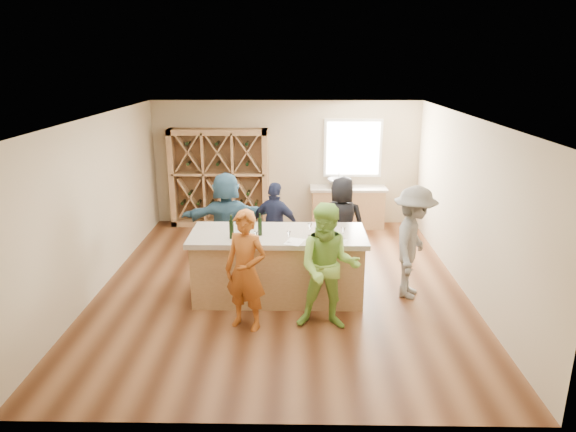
{
  "coord_description": "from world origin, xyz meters",
  "views": [
    {
      "loc": [
        0.24,
        -7.99,
        3.65
      ],
      "look_at": [
        0.1,
        0.2,
        1.15
      ],
      "focal_mm": 32.0,
      "sensor_mm": 36.0,
      "label": 1
    }
  ],
  "objects_px": {
    "sink": "(339,183)",
    "person_far_left": "(227,220)",
    "wine_rack": "(219,178)",
    "wine_bottle_e": "(260,227)",
    "tasting_counter_base": "(278,268)",
    "wine_bottle_b": "(231,229)",
    "person_server": "(413,243)",
    "person_far_mid": "(276,226)",
    "person_near_right": "(329,267)",
    "wine_bottle_c": "(243,226)",
    "person_far_right": "(341,223)",
    "wine_bottle_d": "(247,227)",
    "person_near_left": "(246,271)"
  },
  "relations": [
    {
      "from": "tasting_counter_base",
      "to": "wine_bottle_b",
      "type": "bearing_deg",
      "value": -159.15
    },
    {
      "from": "sink",
      "to": "person_far_left",
      "type": "distance_m",
      "value": 3.26
    },
    {
      "from": "sink",
      "to": "person_far_left",
      "type": "height_order",
      "value": "person_far_left"
    },
    {
      "from": "wine_bottle_d",
      "to": "person_server",
      "type": "bearing_deg",
      "value": 6.37
    },
    {
      "from": "person_far_left",
      "to": "wine_bottle_c",
      "type": "bearing_deg",
      "value": 99.62
    },
    {
      "from": "wine_bottle_e",
      "to": "person_far_left",
      "type": "height_order",
      "value": "person_far_left"
    },
    {
      "from": "tasting_counter_base",
      "to": "person_far_left",
      "type": "xyz_separation_m",
      "value": [
        -0.97,
        1.28,
        0.38
      ]
    },
    {
      "from": "wine_rack",
      "to": "person_near_left",
      "type": "bearing_deg",
      "value": -77.51
    },
    {
      "from": "wine_bottle_d",
      "to": "person_near_right",
      "type": "distance_m",
      "value": 1.44
    },
    {
      "from": "wine_bottle_d",
      "to": "person_far_right",
      "type": "relative_size",
      "value": 0.2
    },
    {
      "from": "wine_bottle_c",
      "to": "person_far_right",
      "type": "height_order",
      "value": "person_far_right"
    },
    {
      "from": "wine_bottle_e",
      "to": "person_server",
      "type": "xyz_separation_m",
      "value": [
        2.39,
        0.19,
        -0.31
      ]
    },
    {
      "from": "wine_bottle_e",
      "to": "person_near_left",
      "type": "bearing_deg",
      "value": -99.38
    },
    {
      "from": "wine_bottle_b",
      "to": "person_near_left",
      "type": "distance_m",
      "value": 0.84
    },
    {
      "from": "wine_rack",
      "to": "tasting_counter_base",
      "type": "relative_size",
      "value": 0.85
    },
    {
      "from": "wine_bottle_b",
      "to": "person_far_left",
      "type": "height_order",
      "value": "person_far_left"
    },
    {
      "from": "wine_rack",
      "to": "person_server",
      "type": "distance_m",
      "value": 5.12
    },
    {
      "from": "person_server",
      "to": "person_far_mid",
      "type": "height_order",
      "value": "person_server"
    },
    {
      "from": "person_near_left",
      "to": "person_far_mid",
      "type": "height_order",
      "value": "person_near_left"
    },
    {
      "from": "person_near_right",
      "to": "wine_bottle_c",
      "type": "bearing_deg",
      "value": 150.34
    },
    {
      "from": "tasting_counter_base",
      "to": "person_near_left",
      "type": "distance_m",
      "value": 1.11
    },
    {
      "from": "person_near_left",
      "to": "person_far_mid",
      "type": "distance_m",
      "value": 2.2
    },
    {
      "from": "sink",
      "to": "wine_bottle_b",
      "type": "bearing_deg",
      "value": -116.12
    },
    {
      "from": "person_far_mid",
      "to": "person_far_left",
      "type": "bearing_deg",
      "value": 17.25
    },
    {
      "from": "person_server",
      "to": "wine_bottle_e",
      "type": "bearing_deg",
      "value": 116.37
    },
    {
      "from": "sink",
      "to": "person_far_mid",
      "type": "height_order",
      "value": "person_far_mid"
    },
    {
      "from": "wine_bottle_b",
      "to": "wine_bottle_e",
      "type": "relative_size",
      "value": 1.05
    },
    {
      "from": "person_far_mid",
      "to": "person_far_left",
      "type": "relative_size",
      "value": 0.9
    },
    {
      "from": "person_near_left",
      "to": "person_far_mid",
      "type": "xyz_separation_m",
      "value": [
        0.32,
        2.17,
        -0.06
      ]
    },
    {
      "from": "wine_bottle_d",
      "to": "wine_bottle_e",
      "type": "height_order",
      "value": "wine_bottle_d"
    },
    {
      "from": "wine_bottle_c",
      "to": "person_far_mid",
      "type": "bearing_deg",
      "value": 71.23
    },
    {
      "from": "wine_rack",
      "to": "person_near_right",
      "type": "relative_size",
      "value": 1.21
    },
    {
      "from": "person_near_right",
      "to": "wine_bottle_b",
      "type": "bearing_deg",
      "value": 158.03
    },
    {
      "from": "wine_bottle_b",
      "to": "person_server",
      "type": "relative_size",
      "value": 0.16
    },
    {
      "from": "wine_bottle_e",
      "to": "wine_bottle_d",
      "type": "bearing_deg",
      "value": -152.2
    },
    {
      "from": "wine_rack",
      "to": "wine_bottle_e",
      "type": "relative_size",
      "value": 8.21
    },
    {
      "from": "wine_bottle_d",
      "to": "wine_bottle_c",
      "type": "bearing_deg",
      "value": 128.81
    },
    {
      "from": "tasting_counter_base",
      "to": "person_far_right",
      "type": "xyz_separation_m",
      "value": [
        1.09,
        1.22,
        0.35
      ]
    },
    {
      "from": "person_near_right",
      "to": "tasting_counter_base",
      "type": "bearing_deg",
      "value": 131.55
    },
    {
      "from": "wine_bottle_b",
      "to": "sink",
      "type": "bearing_deg",
      "value": 63.88
    },
    {
      "from": "wine_bottle_e",
      "to": "person_far_right",
      "type": "height_order",
      "value": "person_far_right"
    },
    {
      "from": "wine_rack",
      "to": "tasting_counter_base",
      "type": "distance_m",
      "value": 4.06
    },
    {
      "from": "wine_bottle_c",
      "to": "person_server",
      "type": "bearing_deg",
      "value": 4.08
    },
    {
      "from": "wine_rack",
      "to": "person_far_right",
      "type": "distance_m",
      "value": 3.59
    },
    {
      "from": "wine_bottle_e",
      "to": "wine_bottle_c",
      "type": "bearing_deg",
      "value": 179.88
    },
    {
      "from": "wine_bottle_b",
      "to": "person_near_right",
      "type": "relative_size",
      "value": 0.16
    },
    {
      "from": "tasting_counter_base",
      "to": "wine_bottle_b",
      "type": "height_order",
      "value": "wine_bottle_b"
    },
    {
      "from": "sink",
      "to": "person_far_left",
      "type": "bearing_deg",
      "value": -132.78
    },
    {
      "from": "sink",
      "to": "person_far_mid",
      "type": "distance_m",
      "value": 2.82
    },
    {
      "from": "person_near_right",
      "to": "person_server",
      "type": "height_order",
      "value": "person_near_right"
    }
  ]
}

